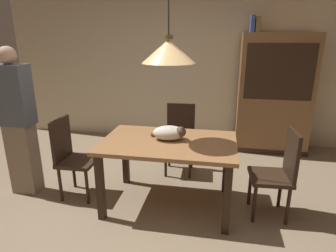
{
  "coord_description": "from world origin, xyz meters",
  "views": [
    {
      "loc": [
        0.58,
        -2.32,
        1.8
      ],
      "look_at": [
        0.03,
        0.64,
        0.85
      ],
      "focal_mm": 30.58,
      "sensor_mm": 36.0,
      "label": 1
    }
  ],
  "objects_px": {
    "cat_sleeping": "(170,133)",
    "person_standing": "(18,123)",
    "hutch_bookcase": "(274,97)",
    "chair_left_side": "(71,154)",
    "book_brown_thick": "(257,24)",
    "dining_table": "(169,150)",
    "chair_far_back": "(180,135)",
    "chair_right_side": "(279,170)",
    "pendant_lamp": "(169,51)",
    "book_blue_wide": "(252,24)"
  },
  "relations": [
    {
      "from": "pendant_lamp",
      "to": "book_brown_thick",
      "type": "distance_m",
      "value": 2.15
    },
    {
      "from": "pendant_lamp",
      "to": "book_brown_thick",
      "type": "xyz_separation_m",
      "value": [
        0.99,
        1.88,
        0.3
      ]
    },
    {
      "from": "chair_right_side",
      "to": "book_blue_wide",
      "type": "distance_m",
      "value": 2.39
    },
    {
      "from": "cat_sleeping",
      "to": "book_brown_thick",
      "type": "bearing_deg",
      "value": 61.91
    },
    {
      "from": "chair_left_side",
      "to": "book_blue_wide",
      "type": "relative_size",
      "value": 3.88
    },
    {
      "from": "chair_right_side",
      "to": "person_standing",
      "type": "distance_m",
      "value": 2.87
    },
    {
      "from": "hutch_bookcase",
      "to": "book_brown_thick",
      "type": "relative_size",
      "value": 7.71
    },
    {
      "from": "hutch_bookcase",
      "to": "person_standing",
      "type": "bearing_deg",
      "value": -148.09
    },
    {
      "from": "chair_far_back",
      "to": "chair_right_side",
      "type": "bearing_deg",
      "value": -37.7
    },
    {
      "from": "dining_table",
      "to": "chair_far_back",
      "type": "xyz_separation_m",
      "value": [
        -0.0,
        0.88,
        -0.14
      ]
    },
    {
      "from": "chair_right_side",
      "to": "person_standing",
      "type": "xyz_separation_m",
      "value": [
        -2.85,
        -0.03,
        0.35
      ]
    },
    {
      "from": "book_blue_wide",
      "to": "dining_table",
      "type": "bearing_deg",
      "value": -115.92
    },
    {
      "from": "chair_far_back",
      "to": "book_brown_thick",
      "type": "height_order",
      "value": "book_brown_thick"
    },
    {
      "from": "pendant_lamp",
      "to": "hutch_bookcase",
      "type": "relative_size",
      "value": 0.7
    },
    {
      "from": "chair_left_side",
      "to": "book_blue_wide",
      "type": "distance_m",
      "value": 3.14
    },
    {
      "from": "chair_right_side",
      "to": "chair_far_back",
      "type": "distance_m",
      "value": 1.43
    },
    {
      "from": "pendant_lamp",
      "to": "book_blue_wide",
      "type": "xyz_separation_m",
      "value": [
        0.92,
        1.88,
        0.31
      ]
    },
    {
      "from": "chair_far_back",
      "to": "cat_sleeping",
      "type": "distance_m",
      "value": 0.89
    },
    {
      "from": "chair_left_side",
      "to": "dining_table",
      "type": "bearing_deg",
      "value": 0.07
    },
    {
      "from": "chair_left_side",
      "to": "book_brown_thick",
      "type": "distance_m",
      "value": 3.18
    },
    {
      "from": "chair_right_side",
      "to": "chair_left_side",
      "type": "relative_size",
      "value": 1.0
    },
    {
      "from": "dining_table",
      "to": "book_blue_wide",
      "type": "bearing_deg",
      "value": 64.08
    },
    {
      "from": "dining_table",
      "to": "hutch_bookcase",
      "type": "xyz_separation_m",
      "value": [
        1.34,
        1.88,
        0.24
      ]
    },
    {
      "from": "chair_right_side",
      "to": "book_brown_thick",
      "type": "distance_m",
      "value": 2.38
    },
    {
      "from": "book_brown_thick",
      "to": "chair_far_back",
      "type": "bearing_deg",
      "value": -134.66
    },
    {
      "from": "cat_sleeping",
      "to": "pendant_lamp",
      "type": "height_order",
      "value": "pendant_lamp"
    },
    {
      "from": "dining_table",
      "to": "chair_right_side",
      "type": "distance_m",
      "value": 1.14
    },
    {
      "from": "chair_left_side",
      "to": "chair_far_back",
      "type": "bearing_deg",
      "value": 38.01
    },
    {
      "from": "book_blue_wide",
      "to": "book_brown_thick",
      "type": "distance_m",
      "value": 0.08
    },
    {
      "from": "chair_left_side",
      "to": "book_brown_thick",
      "type": "relative_size",
      "value": 3.88
    },
    {
      "from": "dining_table",
      "to": "chair_right_side",
      "type": "height_order",
      "value": "chair_right_side"
    },
    {
      "from": "pendant_lamp",
      "to": "hutch_bookcase",
      "type": "bearing_deg",
      "value": 54.6
    },
    {
      "from": "book_brown_thick",
      "to": "person_standing",
      "type": "relative_size",
      "value": 0.14
    },
    {
      "from": "chair_left_side",
      "to": "chair_far_back",
      "type": "distance_m",
      "value": 1.43
    },
    {
      "from": "cat_sleeping",
      "to": "person_standing",
      "type": "bearing_deg",
      "value": -177.73
    },
    {
      "from": "dining_table",
      "to": "chair_far_back",
      "type": "bearing_deg",
      "value": 90.18
    },
    {
      "from": "chair_right_side",
      "to": "cat_sleeping",
      "type": "height_order",
      "value": "chair_right_side"
    },
    {
      "from": "pendant_lamp",
      "to": "chair_left_side",
      "type": "bearing_deg",
      "value": -179.93
    },
    {
      "from": "book_brown_thick",
      "to": "person_standing",
      "type": "distance_m",
      "value": 3.5
    },
    {
      "from": "pendant_lamp",
      "to": "person_standing",
      "type": "distance_m",
      "value": 1.9
    },
    {
      "from": "dining_table",
      "to": "pendant_lamp",
      "type": "distance_m",
      "value": 1.01
    },
    {
      "from": "cat_sleeping",
      "to": "person_standing",
      "type": "xyz_separation_m",
      "value": [
        -1.73,
        -0.07,
        0.03
      ]
    },
    {
      "from": "chair_far_back",
      "to": "hutch_bookcase",
      "type": "xyz_separation_m",
      "value": [
        1.34,
        1.0,
        0.38
      ]
    },
    {
      "from": "hutch_bookcase",
      "to": "book_brown_thick",
      "type": "distance_m",
      "value": 1.13
    },
    {
      "from": "chair_right_side",
      "to": "cat_sleeping",
      "type": "bearing_deg",
      "value": 178.0
    },
    {
      "from": "chair_far_back",
      "to": "pendant_lamp",
      "type": "bearing_deg",
      "value": -89.82
    },
    {
      "from": "chair_far_back",
      "to": "book_blue_wide",
      "type": "bearing_deg",
      "value": 47.58
    },
    {
      "from": "chair_left_side",
      "to": "person_standing",
      "type": "bearing_deg",
      "value": -177.69
    },
    {
      "from": "chair_left_side",
      "to": "book_blue_wide",
      "type": "bearing_deg",
      "value": 42.68
    },
    {
      "from": "chair_right_side",
      "to": "dining_table",
      "type": "bearing_deg",
      "value": -179.79
    }
  ]
}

